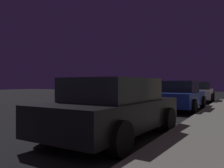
{
  "coord_description": "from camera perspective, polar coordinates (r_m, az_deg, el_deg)",
  "views": [
    {
      "loc": [
        5.57,
        -1.16,
        1.3
      ],
      "look_at": [
        4.02,
        1.66,
        1.29
      ],
      "focal_mm": 37.99,
      "sensor_mm": 36.0,
      "label": 1
    }
  ],
  "objects": [
    {
      "name": "car_white",
      "position": [
        17.97,
        20.13,
        -1.78
      ],
      "size": [
        2.17,
        4.1,
        1.43
      ],
      "color": "silver",
      "rests_on": "ground"
    },
    {
      "name": "car_blue",
      "position": [
        11.94,
        15.65,
        -2.79
      ],
      "size": [
        2.14,
        4.03,
        1.43
      ],
      "color": "navy",
      "rests_on": "ground"
    },
    {
      "name": "car_black",
      "position": [
        5.74,
        0.36,
        -5.69
      ],
      "size": [
        2.25,
        4.18,
        1.43
      ],
      "color": "black",
      "rests_on": "ground"
    }
  ]
}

